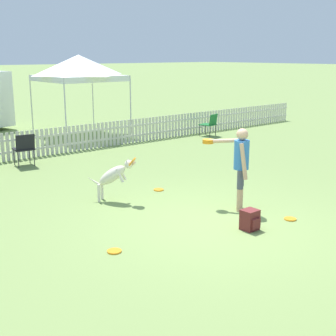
{
  "coord_description": "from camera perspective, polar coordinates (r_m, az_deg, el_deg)",
  "views": [
    {
      "loc": [
        -5.58,
        -5.45,
        2.88
      ],
      "look_at": [
        0.02,
        1.24,
        0.74
      ],
      "focal_mm": 50.0,
      "sensor_mm": 36.0,
      "label": 1
    }
  ],
  "objects": [
    {
      "name": "ground_plane",
      "position": [
        8.32,
        5.41,
        -6.56
      ],
      "size": [
        240.0,
        240.0,
        0.0
      ],
      "primitive_type": "plane",
      "color": "olive"
    },
    {
      "name": "handler_person",
      "position": [
        8.77,
        8.68,
        1.02
      ],
      "size": [
        0.52,
        1.04,
        1.56
      ],
      "rotation": [
        0.0,
        0.0,
        0.67
      ],
      "color": "tan",
      "rests_on": "ground_plane"
    },
    {
      "name": "leaping_dog",
      "position": [
        9.31,
        -6.61,
        -0.82
      ],
      "size": [
        0.75,
        0.9,
        0.92
      ],
      "rotation": [
        0.0,
        0.0,
        -2.47
      ],
      "color": "beige",
      "rests_on": "ground_plane"
    },
    {
      "name": "frisbee_near_handler",
      "position": [
        10.15,
        -1.15,
        -2.66
      ],
      "size": [
        0.22,
        0.22,
        0.02
      ],
      "color": "orange",
      "rests_on": "ground_plane"
    },
    {
      "name": "frisbee_near_dog",
      "position": [
        8.67,
        14.67,
        -6.03
      ],
      "size": [
        0.22,
        0.22,
        0.02
      ],
      "color": "orange",
      "rests_on": "ground_plane"
    },
    {
      "name": "frisbee_midfield",
      "position": [
        7.13,
        -6.56,
        -10.04
      ],
      "size": [
        0.22,
        0.22,
        0.02
      ],
      "color": "orange",
      "rests_on": "ground_plane"
    },
    {
      "name": "backpack_on_grass",
      "position": [
        7.99,
        9.97,
        -6.25
      ],
      "size": [
        0.27,
        0.28,
        0.35
      ],
      "color": "maroon",
      "rests_on": "ground_plane"
    },
    {
      "name": "picket_fence",
      "position": [
        13.9,
        -15.61,
        2.95
      ],
      "size": [
        23.4,
        0.04,
        0.79
      ],
      "color": "beige",
      "rests_on": "ground_plane"
    },
    {
      "name": "folding_chair_center",
      "position": [
        16.85,
        5.15,
        5.49
      ],
      "size": [
        0.61,
        0.62,
        0.8
      ],
      "rotation": [
        0.0,
        0.0,
        3.41
      ],
      "color": "#333338",
      "rests_on": "ground_plane"
    },
    {
      "name": "folding_chair_green_right",
      "position": [
        12.78,
        -17.12,
        2.48
      ],
      "size": [
        0.55,
        0.56,
        0.86
      ],
      "rotation": [
        0.0,
        0.0,
        3.01
      ],
      "color": "#333338",
      "rests_on": "ground_plane"
    },
    {
      "name": "canopy_tent_main",
      "position": [
        17.1,
        -10.8,
        11.89
      ],
      "size": [
        2.61,
        2.61,
        2.85
      ],
      "color": "silver",
      "rests_on": "ground_plane"
    }
  ]
}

